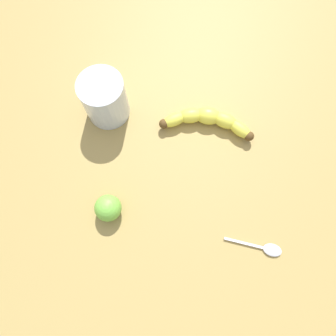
% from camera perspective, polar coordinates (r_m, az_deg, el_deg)
% --- Properties ---
extents(wooden_tabletop, '(1.20, 1.20, 0.03)m').
position_cam_1_polar(wooden_tabletop, '(0.67, 1.92, 4.19)').
color(wooden_tabletop, '#A18647').
rests_on(wooden_tabletop, ground).
extents(banana, '(0.20, 0.08, 0.04)m').
position_cam_1_polar(banana, '(0.66, 7.37, 8.89)').
color(banana, '#EDE346').
rests_on(banana, wooden_tabletop).
extents(smoothie_glass, '(0.09, 0.09, 0.10)m').
position_cam_1_polar(smoothie_glass, '(0.66, -11.69, 12.45)').
color(smoothie_glass, silver).
rests_on(smoothie_glass, wooden_tabletop).
extents(lime_fruit, '(0.05, 0.05, 0.05)m').
position_cam_1_polar(lime_fruit, '(0.60, -11.11, -7.34)').
color(lime_fruit, '#75C142').
rests_on(lime_fruit, wooden_tabletop).
extents(teaspoon, '(0.11, 0.04, 0.01)m').
position_cam_1_polar(teaspoon, '(0.64, 18.27, -14.17)').
color(teaspoon, silver).
rests_on(teaspoon, wooden_tabletop).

